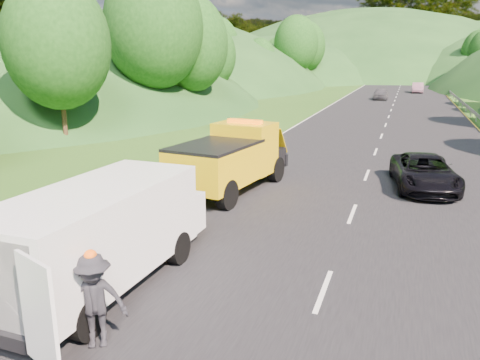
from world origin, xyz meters
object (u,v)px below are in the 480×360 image
at_px(white_van, 102,231).
at_px(passing_suv, 423,189).
at_px(tow_truck, 231,158).
at_px(worker, 98,346).
at_px(woman, 125,231).
at_px(suitcase, 115,216).
at_px(child, 186,232).

distance_m(white_van, passing_suv, 14.08).
bearing_deg(tow_truck, worker, -74.76).
bearing_deg(tow_truck, woman, -97.32).
bearing_deg(woman, passing_suv, -65.08).
height_order(tow_truck, worker, tow_truck).
bearing_deg(white_van, suitcase, 122.65).
bearing_deg(worker, passing_suv, 38.44).
distance_m(tow_truck, child, 5.24).
bearing_deg(passing_suv, child, -140.25).
distance_m(worker, passing_suv, 15.28).
relative_size(woman, worker, 0.88).
height_order(white_van, suitcase, white_van).
height_order(suitcase, passing_suv, passing_suv).
bearing_deg(tow_truck, child, -78.09).
bearing_deg(worker, suitcase, 93.46).
relative_size(white_van, suitcase, 11.37).
bearing_deg(worker, woman, 90.46).
height_order(tow_truck, passing_suv, tow_truck).
bearing_deg(suitcase, worker, -58.71).
bearing_deg(white_van, woman, 117.66).
distance_m(tow_truck, suitcase, 5.75).
xyz_separation_m(worker, passing_suv, (6.15, 13.99, 0.00)).
bearing_deg(child, white_van, -39.67).
xyz_separation_m(white_van, suitcase, (-2.26, 3.73, -1.11)).
height_order(child, passing_suv, passing_suv).
xyz_separation_m(worker, suitcase, (-3.55, 5.85, 0.31)).
height_order(worker, passing_suv, worker).
xyz_separation_m(tow_truck, white_van, (0.11, -8.96, 0.04)).
xyz_separation_m(woman, child, (1.88, 0.56, 0.00)).
xyz_separation_m(tow_truck, suitcase, (-2.15, -5.23, -1.07)).
bearing_deg(passing_suv, tow_truck, -167.00).
relative_size(tow_truck, passing_suv, 1.35).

